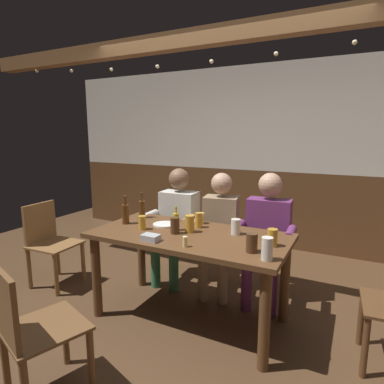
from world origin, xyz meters
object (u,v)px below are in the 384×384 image
Objects in this scene: plate_0 at (164,225)px; bottle_2 at (142,208)px; pint_glass_7 at (142,223)px; bottle_1 at (125,213)px; dining_table at (189,247)px; chair_empty_far_end at (31,329)px; person_2 at (267,231)px; pint_glass_2 at (252,243)px; condiment_caddy at (151,238)px; pint_glass_1 at (190,224)px; pint_glass_4 at (272,238)px; pint_glass_5 at (200,218)px; person_1 at (219,227)px; pint_glass_6 at (236,227)px; pint_glass_8 at (175,225)px; table_candle at (185,242)px; pint_glass_3 at (198,220)px; pint_glass_0 at (267,249)px; chair_empty_near_left at (49,241)px; person_0 at (177,219)px; bottle_0 at (176,221)px.

bottle_2 is at bearing 158.36° from plate_0.
bottle_1 is at bearing 162.00° from pint_glass_7.
chair_empty_far_end is at bearing -108.63° from dining_table.
pint_glass_7 reaches higher than chair_empty_far_end.
person_2 is 0.85m from pint_glass_2.
dining_table is at bearing 58.75° from condiment_caddy.
pint_glass_4 is at bearing -2.33° from pint_glass_1.
person_1 is at bearing 78.06° from pint_glass_5.
person_1 reaches higher than pint_glass_6.
pint_glass_8 is at bearing 45.53° from person_2.
pint_glass_7 is at bearing -174.94° from pint_glass_8.
pint_glass_1 is (-0.14, 0.34, 0.03)m from table_candle.
person_1 is 1.38× the size of chair_empty_far_end.
pint_glass_3 is (0.66, -0.06, -0.03)m from bottle_2.
pint_glass_0 is (1.40, -0.28, -0.02)m from bottle_1.
person_1 is at bearing 29.57° from bottle_2.
condiment_caddy is 1.05× the size of pint_glass_4.
chair_empty_near_left is at bearing -175.43° from bottle_1.
person_0 reaches higher than pint_glass_2.
chair_empty_far_end is at bearing -101.99° from bottle_0.
pint_glass_5 is (1.60, 0.40, 0.35)m from chair_empty_near_left.
bottle_2 is 1.90× the size of pint_glass_3.
person_1 is 8.73× the size of pint_glass_8.
table_candle is 0.57× the size of pint_glass_8.
table_candle is at bearing 79.98° from chair_empty_near_left.
pint_glass_5 is 0.38m from pint_glass_8.
person_0 reaches higher than pint_glass_8.
person_2 reaches higher than pint_glass_3.
pint_glass_2 is at bearing -37.91° from pint_glass_5.
condiment_caddy is at bearing -160.48° from pint_glass_4.
chair_empty_far_end is 6.49× the size of pint_glass_3.
pint_glass_0 is (0.23, -0.92, 0.17)m from person_2.
bottle_2 is at bearing 175.14° from pint_glass_3.
dining_table is 7.88× the size of plate_0.
pint_glass_8 reaches higher than table_candle.
condiment_caddy is at bearing -96.48° from bottle_0.
pint_glass_2 is 1.06× the size of pint_glass_6.
plate_0 is 0.38m from bottle_2.
pint_glass_8 is (0.31, 1.18, 0.37)m from chair_empty_far_end.
dining_table is 1.34× the size of person_0.
pint_glass_8 reaches higher than pint_glass_7.
pint_glass_0 is (1.15, 0.95, 0.38)m from chair_empty_far_end.
pint_glass_7 is at bearing 47.83° from person_1.
pint_glass_7 is (-0.44, -0.72, 0.17)m from person_1.
pint_glass_0 is 1.20× the size of pint_glass_6.
chair_empty_far_end is (-0.41, -1.23, -0.18)m from dining_table.
pint_glass_4 reaches higher than pint_glass_5.
person_2 is 0.70m from pint_glass_3.
person_0 is 1.02× the size of person_1.
pint_glass_6 is at bearing 17.17° from pint_glass_7.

